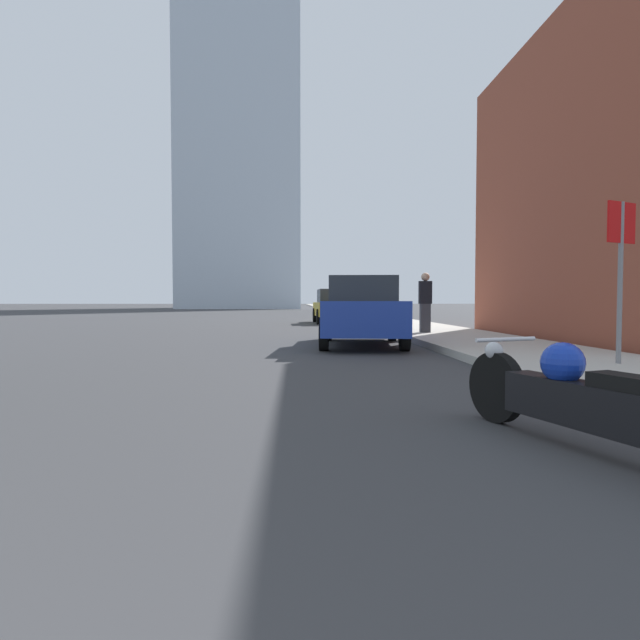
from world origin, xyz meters
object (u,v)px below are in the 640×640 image
motorcycle (594,400)px  parked_car_blue (362,311)px  pedestrian (425,302)px  stop_sign (621,254)px  parked_car_yellow (334,306)px

motorcycle → parked_car_blue: (-0.49, 8.65, 0.46)m
parked_car_blue → pedestrian: 3.33m
motorcycle → stop_sign: 4.84m
parked_car_blue → parked_car_yellow: (0.23, 12.22, -0.00)m
stop_sign → pedestrian: 7.47m
motorcycle → parked_car_yellow: bearing=72.4°
parked_car_blue → pedestrian: size_ratio=2.65×
parked_car_blue → pedestrian: bearing=54.0°
motorcycle → stop_sign: (2.69, 3.77, 1.39)m
parked_car_yellow → stop_sign: stop_sign is taller
motorcycle → parked_car_blue: size_ratio=0.55×
motorcycle → parked_car_blue: 8.68m
motorcycle → pedestrian: pedestrian is taller
motorcycle → pedestrian: 11.29m
parked_car_blue → stop_sign: size_ratio=1.96×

